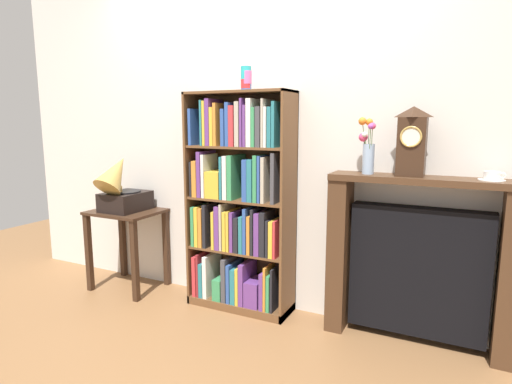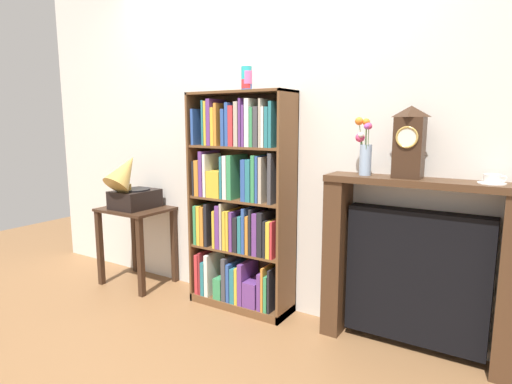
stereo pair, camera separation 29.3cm
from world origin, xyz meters
name	(u,v)px [view 1 (the left image)]	position (x,y,z in m)	size (l,w,h in m)	color
ground_plane	(233,313)	(0.00, 0.00, -0.01)	(7.78, 6.40, 0.02)	brown
wall_back	(264,134)	(0.11, 0.30, 1.30)	(4.78, 0.08, 2.60)	silver
bookshelf	(239,210)	(-0.01, 0.11, 0.75)	(0.79, 0.28, 1.60)	brown
cup_stack	(246,79)	(0.06, 0.11, 1.68)	(0.08, 0.08, 0.17)	blue
side_table_left	(127,230)	(-1.03, 0.03, 0.50)	(0.56, 0.45, 0.67)	#382316
gramophone	(121,188)	(-1.03, -0.02, 0.86)	(0.29, 0.46, 0.51)	black
fireplace_mantel	(418,263)	(1.24, 0.16, 0.52)	(1.11, 0.24, 1.07)	#472D1C
mantel_clock	(412,141)	(1.16, 0.13, 1.27)	(0.16, 0.14, 0.42)	#382316
flower_vase	(368,149)	(0.90, 0.13, 1.22)	(0.11, 0.11, 0.35)	#99B2D1
teacup_with_saucer	(492,177)	(1.60, 0.14, 1.09)	(0.14, 0.14, 0.05)	white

